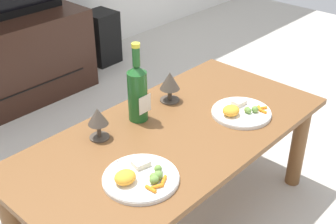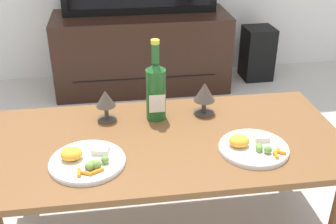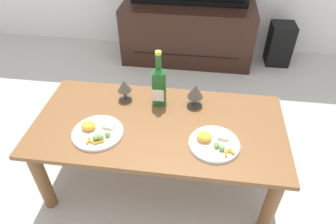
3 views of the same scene
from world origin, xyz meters
The scene contains 8 objects.
dining_table centered at (0.00, 0.00, 0.39)m, with size 1.32×0.65×0.46m.
tv_stand centered at (0.03, 1.50, 0.27)m, with size 1.21×0.46×0.54m.
floor_speaker centered at (0.90, 1.54, 0.20)m, with size 0.21×0.21×0.39m, color black.
wine_bottle centered at (-0.02, 0.17, 0.60)m, with size 0.08×0.08×0.33m.
goblet_left centered at (-0.22, 0.18, 0.55)m, with size 0.08×0.08×0.13m.
goblet_right centered at (0.18, 0.18, 0.55)m, with size 0.09×0.09×0.14m.
dinner_plate_left centered at (-0.30, -0.12, 0.48)m, with size 0.26×0.26×0.05m.
dinner_plate_right centered at (0.29, -0.12, 0.48)m, with size 0.25×0.25×0.05m.
Camera 2 is at (-0.19, -1.32, 1.29)m, focal length 44.98 mm.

